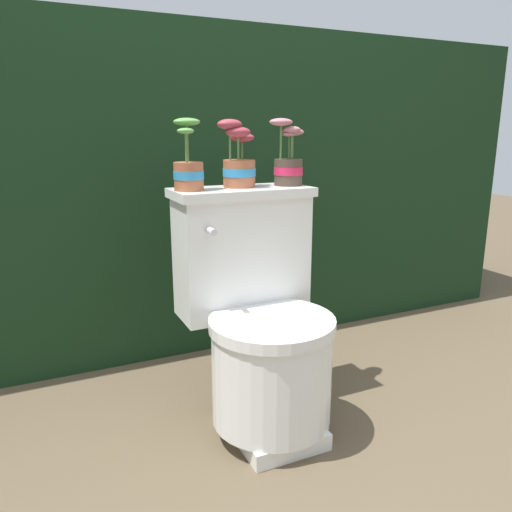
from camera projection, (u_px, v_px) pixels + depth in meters
ground_plane at (261, 435)px, 1.62m from camera, size 12.00×12.00×0.00m
hedge_backdrop at (166, 188)px, 2.39m from camera, size 3.54×0.74×1.39m
toilet at (259, 322)px, 1.63m from camera, size 0.46×0.53×0.78m
potted_plant_left at (188, 168)px, 1.56m from camera, size 0.10×0.10×0.22m
potted_plant_midleft at (238, 162)px, 1.65m from camera, size 0.15×0.11×0.22m
potted_plant_middle at (288, 161)px, 1.71m from camera, size 0.14×0.10×0.22m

